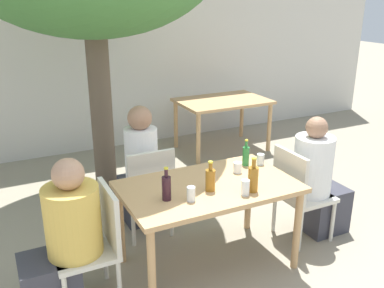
% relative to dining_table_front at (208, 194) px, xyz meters
% --- Properties ---
extents(ground_plane, '(30.00, 30.00, 0.00)m').
position_rel_dining_table_front_xyz_m(ground_plane, '(0.00, 0.00, -0.66)').
color(ground_plane, gray).
extents(cafe_building_wall, '(10.00, 0.08, 2.80)m').
position_rel_dining_table_front_xyz_m(cafe_building_wall, '(0.00, 3.29, 0.74)').
color(cafe_building_wall, beige).
rests_on(cafe_building_wall, ground_plane).
extents(dining_table_front, '(1.40, 0.84, 0.75)m').
position_rel_dining_table_front_xyz_m(dining_table_front, '(0.00, 0.00, 0.00)').
color(dining_table_front, tan).
rests_on(dining_table_front, ground_plane).
extents(dining_table_back, '(1.27, 0.85, 0.75)m').
position_rel_dining_table_front_xyz_m(dining_table_back, '(1.54, 2.43, -0.00)').
color(dining_table_back, tan).
rests_on(dining_table_back, ground_plane).
extents(patio_chair_0, '(0.44, 0.44, 0.89)m').
position_rel_dining_table_front_xyz_m(patio_chair_0, '(-0.93, 0.00, -0.16)').
color(patio_chair_0, beige).
rests_on(patio_chair_0, ground_plane).
extents(patio_chair_1, '(0.44, 0.44, 0.89)m').
position_rel_dining_table_front_xyz_m(patio_chair_1, '(0.93, 0.00, -0.16)').
color(patio_chair_1, beige).
rests_on(patio_chair_1, ground_plane).
extents(patio_chair_2, '(0.44, 0.44, 0.89)m').
position_rel_dining_table_front_xyz_m(patio_chair_2, '(-0.28, 0.65, -0.16)').
color(patio_chair_2, beige).
rests_on(patio_chair_2, ground_plane).
extents(person_seated_0, '(0.60, 0.39, 1.16)m').
position_rel_dining_table_front_xyz_m(person_seated_0, '(-1.16, -0.00, -0.14)').
color(person_seated_0, '#383842').
rests_on(person_seated_0, ground_plane).
extents(person_seated_1, '(0.58, 0.35, 1.18)m').
position_rel_dining_table_front_xyz_m(person_seated_1, '(1.16, -0.00, -0.14)').
color(person_seated_1, '#383842').
rests_on(person_seated_1, ground_plane).
extents(person_seated_2, '(0.31, 0.55, 1.24)m').
position_rel_dining_table_front_xyz_m(person_seated_2, '(-0.28, 0.88, -0.10)').
color(person_seated_2, '#383842').
rests_on(person_seated_2, ground_plane).
extents(amber_bottle_0, '(0.08, 0.08, 0.24)m').
position_rel_dining_table_front_xyz_m(amber_bottle_0, '(-0.04, -0.10, 0.18)').
color(amber_bottle_0, '#9E661E').
rests_on(amber_bottle_0, dining_table_front).
extents(wine_bottle_1, '(0.07, 0.07, 0.26)m').
position_rel_dining_table_front_xyz_m(wine_bottle_1, '(-0.40, -0.09, 0.19)').
color(wine_bottle_1, '#331923').
rests_on(wine_bottle_1, dining_table_front).
extents(amber_bottle_2, '(0.08, 0.08, 0.28)m').
position_rel_dining_table_front_xyz_m(amber_bottle_2, '(0.25, -0.26, 0.19)').
color(amber_bottle_2, '#9E661E').
rests_on(amber_bottle_2, dining_table_front).
extents(green_bottle_3, '(0.06, 0.06, 0.24)m').
position_rel_dining_table_front_xyz_m(green_bottle_3, '(0.49, 0.22, 0.18)').
color(green_bottle_3, '#287A38').
rests_on(green_bottle_3, dining_table_front).
extents(drinking_glass_0, '(0.07, 0.07, 0.09)m').
position_rel_dining_table_front_xyz_m(drinking_glass_0, '(0.34, 0.11, 0.13)').
color(drinking_glass_0, white).
rests_on(drinking_glass_0, dining_table_front).
extents(drinking_glass_1, '(0.06, 0.06, 0.12)m').
position_rel_dining_table_front_xyz_m(drinking_glass_1, '(0.16, -0.28, 0.15)').
color(drinking_glass_1, white).
rests_on(drinking_glass_1, dining_table_front).
extents(drinking_glass_2, '(0.06, 0.06, 0.11)m').
position_rel_dining_table_front_xyz_m(drinking_glass_2, '(-0.25, -0.19, 0.14)').
color(drinking_glass_2, white).
rests_on(drinking_glass_2, dining_table_front).
extents(drinking_glass_3, '(0.07, 0.07, 0.10)m').
position_rel_dining_table_front_xyz_m(drinking_glass_3, '(0.62, 0.17, 0.14)').
color(drinking_glass_3, silver).
rests_on(drinking_glass_3, dining_table_front).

